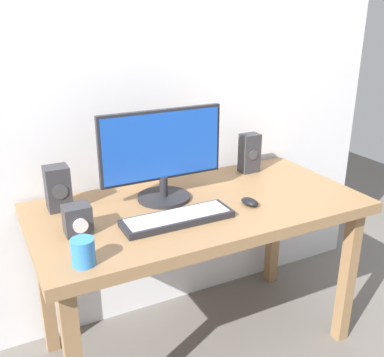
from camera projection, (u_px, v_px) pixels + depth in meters
The scene contains 10 objects.
ground_plane at pixel (198, 342), 2.20m from camera, with size 6.00×6.00×0.00m, color slate.
wall_back at pixel (159, 17), 2.00m from camera, with size 2.53×0.04×3.00m, color silver.
desk at pixel (199, 220), 1.96m from camera, with size 1.43×0.71×0.75m.
monitor at pixel (162, 154), 1.91m from camera, with size 0.55×0.23×0.40m.
keyboard_primary at pixel (178, 218), 1.76m from camera, with size 0.45×0.14×0.03m.
mouse at pixel (250, 202), 1.91m from camera, with size 0.05×0.09×0.03m, color black.
speaker_right at pixel (249, 153), 2.27m from camera, with size 0.09×0.07×0.20m.
speaker_left at pixel (58, 188), 1.85m from camera, with size 0.10×0.09×0.19m.
audio_controller at pixel (78, 220), 1.66m from camera, with size 0.10×0.09×0.11m.
coffee_mug at pixel (83, 252), 1.45m from camera, with size 0.08×0.08×0.09m, color #337FD8.
Camera 1 is at (-0.83, -1.56, 1.54)m, focal length 41.86 mm.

